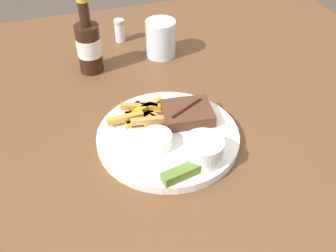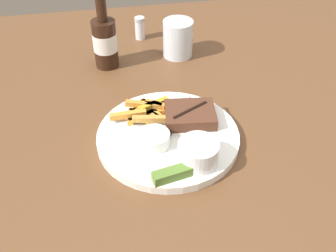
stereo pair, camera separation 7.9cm
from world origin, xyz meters
name	(u,v)px [view 2 (the right image)]	position (x,y,z in m)	size (l,w,h in m)	color
dining_table	(168,162)	(0.00, 0.00, 0.70)	(1.41, 1.35, 0.76)	brown
dinner_plate	(168,137)	(0.00, 0.00, 0.77)	(0.29, 0.29, 0.02)	white
steak_portion	(190,115)	(0.05, 0.04, 0.79)	(0.11, 0.10, 0.03)	#512D1E
fries_pile	(145,112)	(-0.04, 0.07, 0.79)	(0.13, 0.10, 0.02)	orange
coleslaw_cup	(198,152)	(0.04, -0.09, 0.81)	(0.08, 0.08, 0.05)	white
dipping_sauce_cup	(154,138)	(-0.03, -0.03, 0.80)	(0.06, 0.06, 0.03)	silver
pickle_spear	(172,174)	(-0.01, -0.12, 0.79)	(0.08, 0.04, 0.02)	#567A2D
fork_utensil	(134,124)	(-0.07, 0.04, 0.78)	(0.12, 0.08, 0.00)	#B7B7BC
knife_utensil	(175,122)	(0.02, 0.03, 0.78)	(0.09, 0.16, 0.01)	#B7B7BC
beer_bottle	(105,41)	(-0.10, 0.32, 0.83)	(0.06, 0.06, 0.20)	black
drinking_glass	(178,39)	(0.09, 0.34, 0.81)	(0.08, 0.08, 0.10)	silver
salt_shaker	(138,28)	(0.00, 0.45, 0.80)	(0.03, 0.03, 0.07)	white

